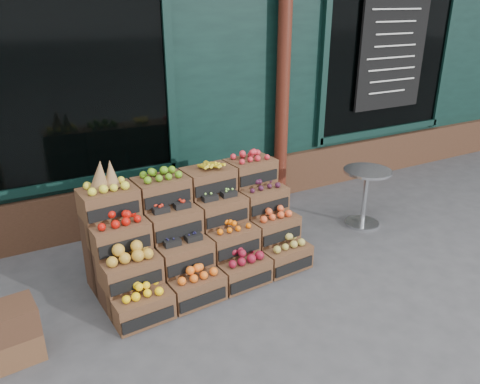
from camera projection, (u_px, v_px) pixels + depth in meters
ground at (292, 291)px, 4.62m from camera, size 60.00×60.00×0.00m
shop_facade at (123, 18)px, 7.85m from camera, size 12.00×6.24×4.80m
crate_display at (197, 236)px, 4.82m from camera, size 2.19×1.18×1.33m
spare_crates at (6, 335)px, 3.65m from camera, size 0.51×0.38×0.48m
bistro_table at (365, 191)px, 5.83m from camera, size 0.59×0.59×0.74m
shopkeeper at (33, 153)px, 5.57m from camera, size 0.78×0.57×1.97m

